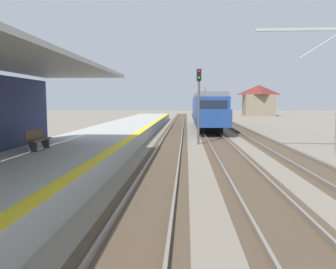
# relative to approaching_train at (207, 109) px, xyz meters

# --- Properties ---
(station_platform) EXTENTS (5.00, 80.00, 0.91)m
(station_platform) POSITION_rel_approaching_train_xyz_m (-7.80, -21.22, -1.73)
(station_platform) COLOR #A8A8A3
(station_platform) RESTS_ON ground
(track_pair_nearest_platform) EXTENTS (2.34, 120.00, 0.16)m
(track_pair_nearest_platform) POSITION_rel_approaching_train_xyz_m (-3.40, -17.22, -2.13)
(track_pair_nearest_platform) COLOR #4C3D2D
(track_pair_nearest_platform) RESTS_ON ground
(track_pair_middle) EXTENTS (2.34, 120.00, 0.16)m
(track_pair_middle) POSITION_rel_approaching_train_xyz_m (-0.00, -17.22, -2.13)
(track_pair_middle) COLOR #4C3D2D
(track_pair_middle) RESTS_ON ground
(track_pair_far_side) EXTENTS (2.34, 120.00, 0.16)m
(track_pair_far_side) POSITION_rel_approaching_train_xyz_m (3.40, -17.22, -2.13)
(track_pair_far_side) COLOR #4C3D2D
(track_pair_far_side) RESTS_ON ground
(approaching_train) EXTENTS (2.93, 19.60, 4.76)m
(approaching_train) POSITION_rel_approaching_train_xyz_m (0.00, 0.00, 0.00)
(approaching_train) COLOR navy
(approaching_train) RESTS_ON ground
(rail_signal_post) EXTENTS (0.32, 0.34, 5.20)m
(rail_signal_post) POSITION_rel_approaching_train_xyz_m (-1.48, -14.10, 1.02)
(rail_signal_post) COLOR #4C4C4C
(rail_signal_post) RESTS_ON ground
(platform_bench) EXTENTS (0.45, 1.60, 0.88)m
(platform_bench) POSITION_rel_approaching_train_xyz_m (-8.78, -23.06, -0.80)
(platform_bench) COLOR brown
(platform_bench) RESTS_ON station_platform
(distant_trackside_house) EXTENTS (6.60, 5.28, 6.40)m
(distant_trackside_house) POSITION_rel_approaching_train_xyz_m (12.74, 32.44, 1.16)
(distant_trackside_house) COLOR #7F705B
(distant_trackside_house) RESTS_ON ground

